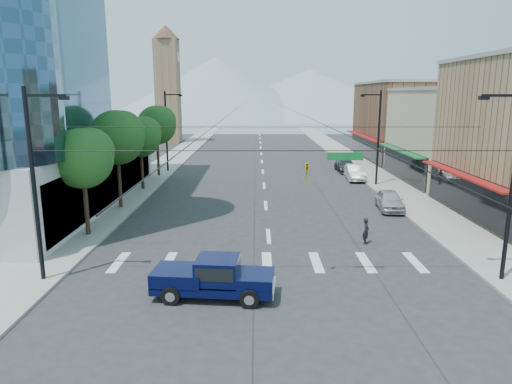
{
  "coord_description": "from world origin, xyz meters",
  "views": [
    {
      "loc": [
        -0.77,
        -21.14,
        8.66
      ],
      "look_at": [
        -0.78,
        5.16,
        3.0
      ],
      "focal_mm": 32.0,
      "sensor_mm": 36.0,
      "label": 1
    }
  ],
  "objects_px": {
    "pickup_truck": "(213,277)",
    "parked_car_far": "(345,166)",
    "parked_car_near": "(390,200)",
    "parked_car_mid": "(355,172)",
    "pedestrian": "(366,231)"
  },
  "relations": [
    {
      "from": "parked_car_near",
      "to": "parked_car_far",
      "type": "xyz_separation_m",
      "value": [
        0.0,
        17.5,
        -0.05
      ]
    },
    {
      "from": "parked_car_near",
      "to": "parked_car_mid",
      "type": "bearing_deg",
      "value": 95.13
    },
    {
      "from": "parked_car_mid",
      "to": "parked_car_near",
      "type": "bearing_deg",
      "value": -86.58
    },
    {
      "from": "pedestrian",
      "to": "parked_car_far",
      "type": "xyz_separation_m",
      "value": [
        3.7,
        25.55,
        -0.08
      ]
    },
    {
      "from": "pickup_truck",
      "to": "parked_car_far",
      "type": "distance_m",
      "value": 34.93
    },
    {
      "from": "pedestrian",
      "to": "parked_car_mid",
      "type": "height_order",
      "value": "pedestrian"
    },
    {
      "from": "parked_car_far",
      "to": "pickup_truck",
      "type": "bearing_deg",
      "value": -111.01
    },
    {
      "from": "pickup_truck",
      "to": "parked_car_mid",
      "type": "xyz_separation_m",
      "value": [
        12.03,
        27.75,
        -0.16
      ]
    },
    {
      "from": "parked_car_far",
      "to": "parked_car_near",
      "type": "bearing_deg",
      "value": -90.86
    },
    {
      "from": "pickup_truck",
      "to": "parked_car_near",
      "type": "height_order",
      "value": "pickup_truck"
    },
    {
      "from": "parked_car_near",
      "to": "parked_car_far",
      "type": "height_order",
      "value": "parked_car_near"
    },
    {
      "from": "pedestrian",
      "to": "parked_car_near",
      "type": "relative_size",
      "value": 0.36
    },
    {
      "from": "pickup_truck",
      "to": "pedestrian",
      "type": "distance_m",
      "value": 11.05
    },
    {
      "from": "pedestrian",
      "to": "parked_car_mid",
      "type": "xyz_separation_m",
      "value": [
        3.7,
        20.51,
        -0.0
      ]
    },
    {
      "from": "pickup_truck",
      "to": "parked_car_mid",
      "type": "relative_size",
      "value": 1.15
    }
  ]
}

